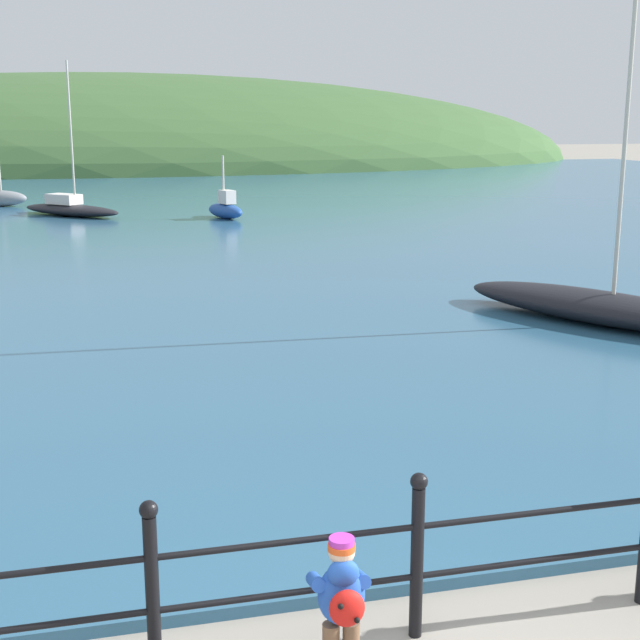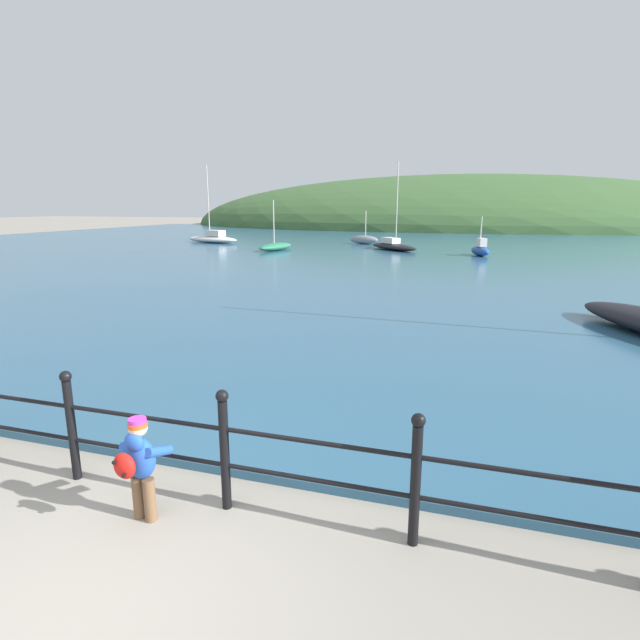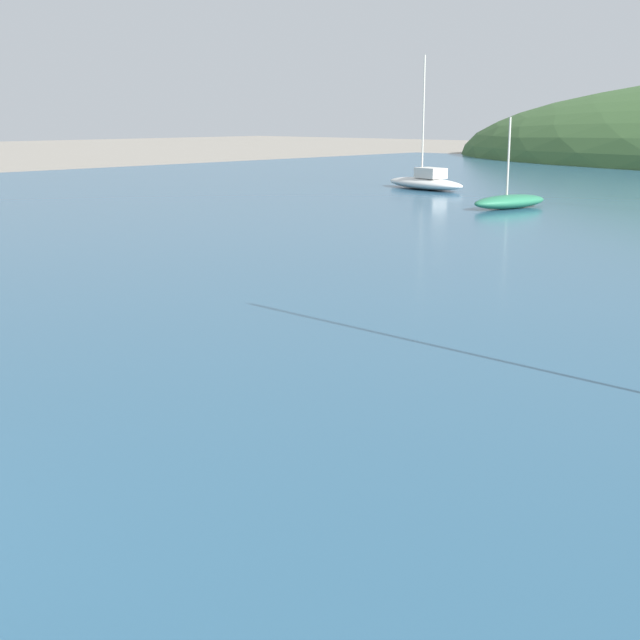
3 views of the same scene
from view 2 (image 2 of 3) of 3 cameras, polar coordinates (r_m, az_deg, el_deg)
The scene contains 10 objects.
ground_plane at distance 4.55m, azimuth -27.17°, elevation -27.57°, with size 200.00×200.00×0.00m, color gray.
water at distance 34.55m, azimuth 12.99°, elevation 8.07°, with size 80.00×60.00×0.10m, color #2D5B7A.
far_hillside at distance 71.38m, azimuth 15.43°, elevation 10.31°, with size 75.25×41.39×13.50m.
iron_railing at distance 4.92m, azimuth -10.88°, elevation -14.00°, with size 10.82×0.12×1.21m.
child_in_coat at distance 4.96m, azimuth -19.98°, elevation -14.82°, with size 0.40×0.55×1.00m.
boat_green_fishing at distance 29.11m, azimuth 17.86°, elevation 7.64°, with size 1.36×2.13×2.12m.
boat_blue_hull at distance 36.18m, azimuth 5.05°, elevation 9.15°, with size 2.24×1.13×2.34m.
boat_mid_harbor at distance 31.72m, azimuth 8.36°, elevation 8.42°, with size 3.92×4.02×5.27m.
boat_twin_mast at distance 31.10m, azimuth -5.09°, elevation 8.37°, with size 1.59×3.33×3.02m.
boat_white_sailboat at distance 38.24m, azimuth -12.16°, elevation 9.11°, with size 4.80×2.55×5.53m.
Camera 2 is at (2.66, -2.33, 2.86)m, focal length 28.00 mm.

